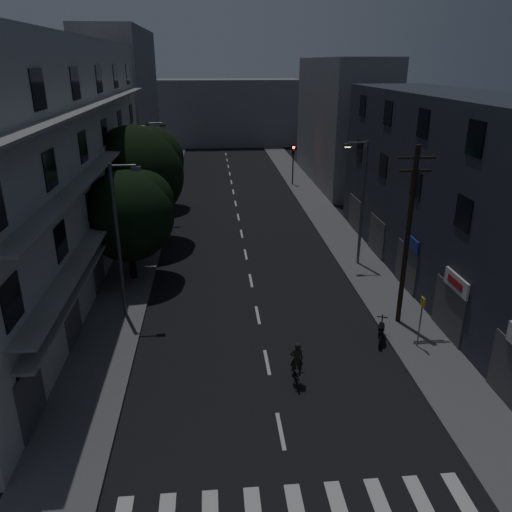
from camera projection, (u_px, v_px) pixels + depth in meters
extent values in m
plane|color=black|center=(241.00, 232.00, 39.62)|extent=(160.00, 160.00, 0.00)
cube|color=#565659|center=(146.00, 234.00, 38.96)|extent=(3.00, 90.00, 0.15)
cube|color=#565659|center=(334.00, 228.00, 40.23)|extent=(3.00, 90.00, 0.15)
cube|color=beige|center=(470.00, 511.00, 15.03)|extent=(0.50, 3.00, 0.01)
cube|color=beige|center=(281.00, 431.00, 18.30)|extent=(0.15, 2.00, 0.01)
cube|color=beige|center=(267.00, 362.00, 22.47)|extent=(0.15, 2.00, 0.01)
cube|color=beige|center=(258.00, 315.00, 26.64)|extent=(0.15, 2.00, 0.01)
cube|color=beige|center=(251.00, 281.00, 30.81)|extent=(0.15, 2.00, 0.01)
cube|color=beige|center=(246.00, 254.00, 34.99)|extent=(0.15, 2.00, 0.01)
cube|color=beige|center=(242.00, 234.00, 39.16)|extent=(0.15, 2.00, 0.01)
cube|color=beige|center=(238.00, 217.00, 43.33)|extent=(0.15, 2.00, 0.01)
cube|color=beige|center=(236.00, 203.00, 47.50)|extent=(0.15, 2.00, 0.01)
cube|color=beige|center=(233.00, 192.00, 51.68)|extent=(0.15, 2.00, 0.01)
cube|color=beige|center=(231.00, 182.00, 55.85)|extent=(0.15, 2.00, 0.01)
cube|color=beige|center=(230.00, 174.00, 60.02)|extent=(0.15, 2.00, 0.01)
cube|color=beige|center=(228.00, 166.00, 64.19)|extent=(0.15, 2.00, 0.01)
cube|color=beige|center=(227.00, 160.00, 68.37)|extent=(0.15, 2.00, 0.01)
cube|color=beige|center=(226.00, 154.00, 72.54)|extent=(0.15, 2.00, 0.01)
cube|color=#B4B4AF|center=(46.00, 163.00, 29.57)|extent=(6.00, 36.00, 14.00)
cube|color=black|center=(28.00, 382.00, 17.74)|extent=(0.06, 1.60, 1.60)
cube|color=black|center=(71.00, 306.00, 23.30)|extent=(0.06, 1.60, 1.60)
cube|color=black|center=(97.00, 258.00, 28.86)|extent=(0.06, 1.60, 1.60)
cube|color=black|center=(115.00, 226.00, 34.43)|extent=(0.06, 1.60, 1.60)
cube|color=black|center=(128.00, 203.00, 39.99)|extent=(0.06, 1.60, 1.60)
cube|color=black|center=(137.00, 186.00, 45.55)|extent=(0.06, 1.60, 1.60)
cube|color=black|center=(12.00, 302.00, 16.57)|extent=(0.06, 1.60, 1.60)
cube|color=black|center=(61.00, 241.00, 22.13)|extent=(0.06, 1.60, 1.60)
cube|color=black|center=(90.00, 205.00, 27.70)|extent=(0.06, 1.60, 1.60)
cube|color=black|center=(110.00, 181.00, 33.26)|extent=(0.06, 1.60, 1.60)
cube|color=black|center=(124.00, 164.00, 38.82)|extent=(0.06, 1.60, 1.60)
cube|color=black|center=(134.00, 151.00, 44.39)|extent=(0.06, 1.60, 1.60)
cube|color=black|center=(50.00, 170.00, 20.97)|extent=(0.06, 1.60, 1.60)
cube|color=black|center=(83.00, 147.00, 26.53)|extent=(0.06, 1.60, 1.60)
cube|color=black|center=(105.00, 132.00, 32.09)|extent=(0.06, 1.60, 1.60)
cube|color=black|center=(120.00, 121.00, 37.66)|extent=(0.06, 1.60, 1.60)
cube|color=black|center=(131.00, 114.00, 43.22)|extent=(0.06, 1.60, 1.60)
cube|color=black|center=(38.00, 90.00, 19.80)|extent=(0.06, 1.60, 1.60)
cube|color=black|center=(75.00, 83.00, 25.36)|extent=(0.06, 1.60, 1.60)
cube|color=black|center=(99.00, 79.00, 30.93)|extent=(0.06, 1.60, 1.60)
cube|color=black|center=(115.00, 76.00, 36.49)|extent=(0.06, 1.60, 1.60)
cube|color=black|center=(128.00, 74.00, 42.05)|extent=(0.06, 1.60, 1.60)
cube|color=gray|center=(111.00, 210.00, 30.96)|extent=(1.00, 32.40, 0.12)
cube|color=gray|center=(105.00, 159.00, 29.79)|extent=(1.00, 32.40, 0.12)
cube|color=gray|center=(99.00, 103.00, 28.62)|extent=(1.00, 32.40, 0.12)
cube|color=gray|center=(111.00, 224.00, 31.28)|extent=(0.80, 32.40, 0.12)
cube|color=#424247|center=(31.00, 396.00, 17.96)|extent=(0.06, 2.40, 2.40)
cube|color=#424247|center=(73.00, 317.00, 23.52)|extent=(0.06, 2.40, 2.40)
cube|color=#424247|center=(98.00, 268.00, 29.08)|extent=(0.06, 2.40, 2.40)
cube|color=#424247|center=(116.00, 235.00, 34.65)|extent=(0.06, 2.40, 2.40)
cube|color=#424247|center=(129.00, 211.00, 40.21)|extent=(0.06, 2.40, 2.40)
cube|color=#424247|center=(138.00, 192.00, 45.77)|extent=(0.06, 2.40, 2.40)
cube|color=#282C37|center=(462.00, 196.00, 28.43)|extent=(6.00, 28.00, 11.00)
cube|color=black|center=(464.00, 213.00, 22.32)|extent=(0.06, 1.40, 1.50)
cube|color=black|center=(416.00, 185.00, 27.42)|extent=(0.06, 1.40, 1.50)
cube|color=black|center=(383.00, 165.00, 32.52)|extent=(0.06, 1.40, 1.50)
cube|color=black|center=(359.00, 151.00, 37.62)|extent=(0.06, 1.40, 1.50)
cube|color=black|center=(475.00, 138.00, 21.12)|extent=(0.06, 1.40, 1.50)
cube|color=black|center=(423.00, 123.00, 26.22)|extent=(0.06, 1.40, 1.50)
cube|color=black|center=(388.00, 113.00, 31.32)|extent=(0.06, 1.40, 1.50)
cube|color=black|center=(363.00, 106.00, 36.41)|extent=(0.06, 1.40, 1.50)
cube|color=#424247|center=(512.00, 378.00, 19.01)|extent=(0.06, 3.00, 2.60)
cube|color=#424247|center=(448.00, 311.00, 24.11)|extent=(0.06, 3.00, 2.60)
cube|color=#424247|center=(406.00, 267.00, 29.21)|extent=(0.06, 3.00, 2.60)
cube|color=#424247|center=(376.00, 236.00, 34.31)|extent=(0.06, 3.00, 2.60)
cube|color=#424247|center=(355.00, 214.00, 39.41)|extent=(0.06, 3.00, 2.60)
cube|color=silver|center=(457.00, 283.00, 23.02)|extent=(0.12, 2.20, 0.80)
cube|color=#B21414|center=(455.00, 283.00, 23.01)|extent=(0.02, 1.40, 0.36)
cube|color=navy|center=(411.00, 243.00, 28.12)|extent=(0.12, 2.00, 0.70)
cube|color=slate|center=(123.00, 105.00, 57.02)|extent=(6.00, 20.00, 16.00)
cube|color=slate|center=(341.00, 122.00, 54.03)|extent=(6.00, 20.00, 13.00)
cube|color=slate|center=(223.00, 112.00, 79.53)|extent=(24.00, 8.00, 10.00)
cylinder|color=black|center=(131.00, 250.00, 30.24)|extent=(0.44, 0.44, 3.61)
sphere|color=black|center=(128.00, 216.00, 29.45)|extent=(5.41, 5.41, 5.41)
sphere|color=black|center=(142.00, 202.00, 29.90)|extent=(3.79, 3.79, 3.79)
sphere|color=black|center=(114.00, 212.00, 28.74)|extent=(3.52, 3.52, 3.52)
cylinder|color=black|center=(138.00, 212.00, 36.15)|extent=(0.44, 0.44, 4.56)
sphere|color=black|center=(135.00, 175.00, 35.15)|extent=(6.86, 6.86, 6.86)
sphere|color=black|center=(150.00, 160.00, 35.72)|extent=(4.80, 4.80, 4.80)
sphere|color=black|center=(120.00, 170.00, 34.26)|extent=(4.46, 4.46, 4.46)
cylinder|color=black|center=(156.00, 188.00, 45.31)|extent=(0.44, 0.44, 3.54)
sphere|color=black|center=(154.00, 164.00, 44.54)|extent=(5.28, 5.28, 5.28)
sphere|color=black|center=(163.00, 156.00, 44.98)|extent=(3.70, 3.70, 3.70)
sphere|color=black|center=(145.00, 161.00, 43.85)|extent=(3.43, 3.43, 3.43)
cylinder|color=black|center=(293.00, 170.00, 53.69)|extent=(0.12, 0.12, 3.20)
cube|color=black|center=(293.00, 150.00, 52.94)|extent=(0.28, 0.22, 0.90)
sphere|color=#FF0C05|center=(294.00, 147.00, 52.68)|extent=(0.22, 0.22, 0.22)
sphere|color=#3F330C|center=(294.00, 150.00, 52.79)|extent=(0.22, 0.22, 0.22)
sphere|color=black|center=(293.00, 153.00, 52.90)|extent=(0.22, 0.22, 0.22)
cylinder|color=black|center=(172.00, 173.00, 51.96)|extent=(0.12, 0.12, 3.20)
cube|color=black|center=(171.00, 153.00, 51.22)|extent=(0.28, 0.22, 0.90)
sphere|color=black|center=(170.00, 150.00, 50.96)|extent=(0.22, 0.22, 0.22)
sphere|color=#3F330C|center=(170.00, 153.00, 51.07)|extent=(0.22, 0.22, 0.22)
sphere|color=#0CFF26|center=(171.00, 156.00, 51.18)|extent=(0.22, 0.22, 0.22)
cylinder|color=#505357|center=(118.00, 243.00, 24.95)|extent=(0.18, 0.18, 8.00)
cylinder|color=#505357|center=(123.00, 165.00, 23.57)|extent=(1.20, 0.10, 0.10)
cube|color=#505357|center=(136.00, 168.00, 23.68)|extent=(0.45, 0.25, 0.18)
cube|color=#4C4C4C|center=(136.00, 170.00, 23.71)|extent=(0.35, 0.18, 0.04)
cylinder|color=#5C5E64|center=(362.00, 205.00, 31.67)|extent=(0.18, 0.18, 8.00)
cylinder|color=#5C5E64|center=(358.00, 143.00, 30.20)|extent=(1.20, 0.10, 0.10)
cube|color=#5C5E64|center=(348.00, 145.00, 30.20)|extent=(0.45, 0.25, 0.18)
cube|color=#FFD88C|center=(348.00, 147.00, 30.24)|extent=(0.35, 0.18, 0.04)
cylinder|color=slate|center=(151.00, 172.00, 40.95)|extent=(0.18, 0.18, 8.00)
cylinder|color=slate|center=(155.00, 123.00, 39.58)|extent=(1.20, 0.10, 0.10)
cube|color=slate|center=(163.00, 125.00, 39.69)|extent=(0.45, 0.25, 0.18)
cube|color=#4C4C4C|center=(163.00, 126.00, 39.72)|extent=(0.35, 0.18, 0.04)
cylinder|color=black|center=(407.00, 239.00, 24.10)|extent=(0.24, 0.24, 9.00)
cube|color=black|center=(417.00, 158.00, 22.68)|extent=(1.80, 0.10, 0.10)
cube|color=black|center=(415.00, 171.00, 22.90)|extent=(1.50, 0.10, 0.10)
cylinder|color=#595B60|center=(420.00, 322.00, 23.02)|extent=(0.06, 0.06, 2.50)
cube|color=yellow|center=(423.00, 302.00, 22.64)|extent=(0.05, 0.35, 0.45)
torus|color=black|center=(380.00, 342.00, 23.53)|extent=(0.33, 0.67, 0.67)
torus|color=black|center=(381.00, 330.00, 24.56)|extent=(0.33, 0.67, 0.67)
cube|color=black|center=(381.00, 331.00, 23.93)|extent=(0.59, 1.06, 0.33)
cube|color=black|center=(381.00, 327.00, 23.72)|extent=(0.42, 0.50, 0.10)
cylinder|color=black|center=(382.00, 323.00, 24.36)|extent=(0.20, 0.41, 0.80)
cube|color=black|center=(382.00, 317.00, 24.34)|extent=(0.50, 0.22, 0.04)
imported|color=black|center=(296.00, 375.00, 20.88)|extent=(0.54, 1.54, 0.81)
imported|color=black|center=(297.00, 359.00, 20.60)|extent=(0.57, 0.37, 1.55)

